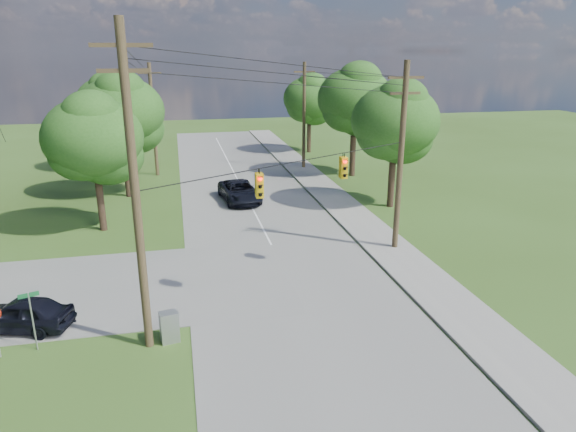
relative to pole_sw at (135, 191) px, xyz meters
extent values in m
plane|color=#334E1A|center=(4.60, -0.40, -6.23)|extent=(140.00, 140.00, 0.00)
cube|color=gray|center=(6.60, 4.60, -6.21)|extent=(10.00, 100.00, 0.03)
cube|color=gray|center=(13.30, 4.60, -6.17)|extent=(2.60, 100.00, 0.12)
cylinder|color=brown|center=(0.00, 0.00, -0.23)|extent=(0.32, 0.32, 12.00)
cube|color=brown|center=(0.00, 0.00, 4.87)|extent=(2.00, 0.12, 0.14)
cube|color=brown|center=(0.00, 0.00, 4.07)|extent=(1.70, 0.12, 0.14)
cylinder|color=brown|center=(13.50, 7.60, -0.98)|extent=(0.32, 0.32, 10.50)
cube|color=brown|center=(13.50, 7.60, 3.37)|extent=(2.00, 0.12, 0.14)
cube|color=brown|center=(13.50, 7.60, 2.57)|extent=(1.70, 0.12, 0.14)
cylinder|color=brown|center=(13.50, 29.60, -1.23)|extent=(0.32, 0.32, 10.00)
cube|color=brown|center=(13.50, 29.60, 2.87)|extent=(2.00, 0.12, 0.14)
cylinder|color=brown|center=(-0.40, 29.60, -1.23)|extent=(0.32, 0.32, 10.00)
cube|color=brown|center=(-0.40, 29.60, 2.87)|extent=(2.00, 0.12, 0.14)
cylinder|color=black|center=(6.75, 3.80, 4.12)|extent=(13.52, 7.63, 1.53)
cylinder|color=black|center=(6.75, 3.80, 3.72)|extent=(13.52, 7.63, 1.53)
cylinder|color=black|center=(6.75, 3.80, 3.32)|extent=(13.52, 7.63, 1.53)
cylinder|color=black|center=(13.50, 18.60, 3.12)|extent=(0.03, 22.00, 0.53)
cylinder|color=black|center=(-0.20, 14.80, 3.87)|extent=(0.43, 29.60, 2.03)
cylinder|color=black|center=(13.50, 18.60, 2.72)|extent=(0.03, 22.00, 0.53)
cylinder|color=black|center=(-0.20, 14.80, 3.47)|extent=(0.43, 29.60, 2.03)
cylinder|color=black|center=(6.75, 3.80, -0.03)|extent=(13.52, 7.63, 0.04)
cube|color=gold|center=(4.86, 2.62, -0.75)|extent=(0.32, 0.22, 1.05)
sphere|color=#FF0C05|center=(4.86, 2.48, -0.40)|extent=(0.17, 0.17, 0.17)
cube|color=gold|center=(4.86, 2.86, -0.75)|extent=(0.32, 0.22, 1.05)
sphere|color=#FF0C05|center=(4.86, 3.00, -0.40)|extent=(0.17, 0.17, 0.17)
cube|color=gold|center=(9.45, 5.20, -0.75)|extent=(0.32, 0.22, 1.05)
sphere|color=#FF0C05|center=(9.45, 5.06, -0.40)|extent=(0.17, 0.17, 0.17)
cube|color=gold|center=(9.45, 5.44, -0.75)|extent=(0.32, 0.22, 1.05)
sphere|color=#FF0C05|center=(9.45, 5.58, -0.40)|extent=(0.17, 0.17, 0.17)
cylinder|color=#402B20|center=(-3.40, 14.60, -4.65)|extent=(0.45, 0.45, 3.15)
ellipsoid|color=#235318|center=(-3.40, 14.60, -0.29)|extent=(6.00, 6.00, 4.92)
cylinder|color=#402B20|center=(-2.40, 22.60, -4.48)|extent=(0.50, 0.50, 3.50)
ellipsoid|color=#235318|center=(-2.40, 22.60, 0.37)|extent=(6.40, 6.40, 5.25)
cylinder|color=#402B20|center=(-4.40, 32.60, -4.57)|extent=(0.48, 0.47, 3.32)
ellipsoid|color=#235318|center=(-4.40, 32.60, 0.04)|extent=(6.00, 6.00, 4.92)
cylinder|color=#402B20|center=(16.60, 15.60, -4.57)|extent=(0.48, 0.48, 3.32)
ellipsoid|color=#235318|center=(16.60, 15.60, 0.04)|extent=(6.20, 6.20, 5.08)
cylinder|color=#402B20|center=(17.10, 25.60, -4.39)|extent=(0.52, 0.52, 3.67)
ellipsoid|color=#235318|center=(17.10, 25.60, 0.70)|extent=(6.60, 6.60, 5.41)
cylinder|color=#402B20|center=(16.10, 37.60, -4.65)|extent=(0.45, 0.45, 3.15)
ellipsoid|color=#235318|center=(16.10, 37.60, -0.29)|extent=(5.80, 5.80, 4.76)
imported|color=black|center=(-5.11, 2.30, -5.50)|extent=(4.39, 2.74, 1.39)
imported|color=black|center=(5.95, 19.26, -5.44)|extent=(3.12, 5.71, 1.52)
cube|color=#97999C|center=(0.79, 0.14, -5.59)|extent=(0.79, 0.63, 1.27)
cylinder|color=#97999C|center=(-4.19, 0.60, -5.02)|extent=(0.06, 0.06, 2.41)
cube|color=#13562B|center=(-4.19, 0.60, -3.91)|extent=(0.69, 0.27, 0.17)
camera|label=1|loc=(1.57, -18.20, 4.68)|focal=32.00mm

